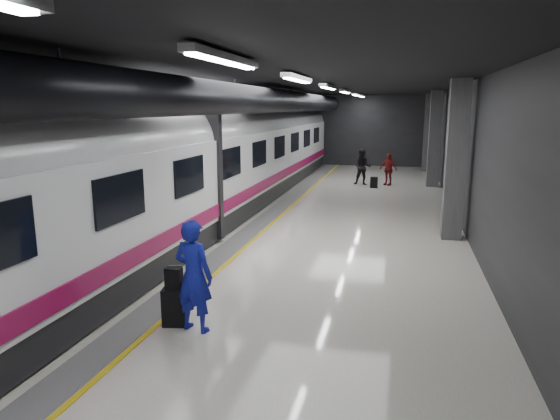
# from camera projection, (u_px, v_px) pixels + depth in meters

# --- Properties ---
(ground) EXTENTS (40.00, 40.00, 0.00)m
(ground) POSITION_uv_depth(u_px,v_px,m) (283.00, 246.00, 13.66)
(ground) COLOR silver
(ground) RESTS_ON ground
(platform_hall) EXTENTS (10.02, 40.02, 4.51)m
(platform_hall) POSITION_uv_depth(u_px,v_px,m) (281.00, 114.00, 13.92)
(platform_hall) COLOR black
(platform_hall) RESTS_ON ground
(train) EXTENTS (3.05, 38.00, 4.05)m
(train) POSITION_uv_depth(u_px,v_px,m) (170.00, 168.00, 13.99)
(train) COLOR black
(train) RESTS_ON ground
(traveler_main) EXTENTS (0.78, 0.60, 1.93)m
(traveler_main) POSITION_uv_depth(u_px,v_px,m) (194.00, 276.00, 8.32)
(traveler_main) COLOR #1824B5
(traveler_main) RESTS_ON ground
(suitcase_main) EXTENTS (0.45, 0.34, 0.67)m
(suitcase_main) POSITION_uv_depth(u_px,v_px,m) (175.00, 307.00, 8.64)
(suitcase_main) COLOR black
(suitcase_main) RESTS_ON ground
(shoulder_bag) EXTENTS (0.29, 0.16, 0.38)m
(shoulder_bag) POSITION_uv_depth(u_px,v_px,m) (174.00, 279.00, 8.51)
(shoulder_bag) COLOR black
(shoulder_bag) RESTS_ON suitcase_main
(traveler_far_a) EXTENTS (0.86, 0.68, 1.75)m
(traveler_far_a) POSITION_uv_depth(u_px,v_px,m) (363.00, 167.00, 24.26)
(traveler_far_a) COLOR black
(traveler_far_a) RESTS_ON ground
(traveler_far_b) EXTENTS (0.99, 0.77, 1.56)m
(traveler_far_b) POSITION_uv_depth(u_px,v_px,m) (388.00, 169.00, 24.19)
(traveler_far_b) COLOR maroon
(traveler_far_b) RESTS_ON ground
(suitcase_far) EXTENTS (0.36, 0.24, 0.51)m
(suitcase_far) POSITION_uv_depth(u_px,v_px,m) (374.00, 182.00, 23.50)
(suitcase_far) COLOR black
(suitcase_far) RESTS_ON ground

